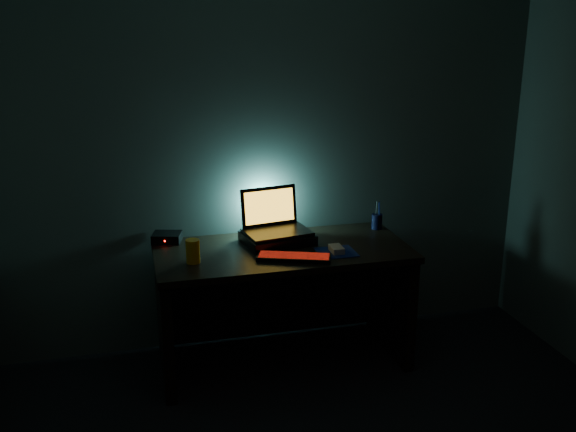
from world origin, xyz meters
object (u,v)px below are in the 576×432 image
at_px(keyboard, 294,257).
at_px(laptop, 274,222).
at_px(router, 167,237).
at_px(pen_cup, 377,221).
at_px(juice_glass, 193,251).
at_px(mouse, 336,249).

bearing_deg(keyboard, laptop, 116.53).
height_order(laptop, router, laptop).
bearing_deg(pen_cup, router, 176.81).
bearing_deg(juice_glass, laptop, 26.02).
xyz_separation_m(mouse, juice_glass, (-0.82, 0.04, 0.05)).
distance_m(laptop, pen_cup, 0.70).
bearing_deg(pen_cup, juice_glass, -165.54).
distance_m(pen_cup, router, 1.34).
height_order(laptop, keyboard, laptop).
distance_m(juice_glass, router, 0.41).
xyz_separation_m(keyboard, juice_glass, (-0.56, 0.09, 0.05)).
height_order(pen_cup, juice_glass, juice_glass).
xyz_separation_m(mouse, router, (-0.94, 0.43, 0.01)).
bearing_deg(router, pen_cup, 12.13).
relative_size(mouse, juice_glass, 0.83).
relative_size(pen_cup, juice_glass, 0.73).
xyz_separation_m(keyboard, pen_cup, (0.66, 0.40, 0.04)).
xyz_separation_m(pen_cup, juice_glass, (-1.22, -0.31, 0.02)).
height_order(laptop, pen_cup, laptop).
xyz_separation_m(keyboard, mouse, (0.27, 0.05, 0.01)).
height_order(keyboard, juice_glass, juice_glass).
distance_m(keyboard, mouse, 0.27).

